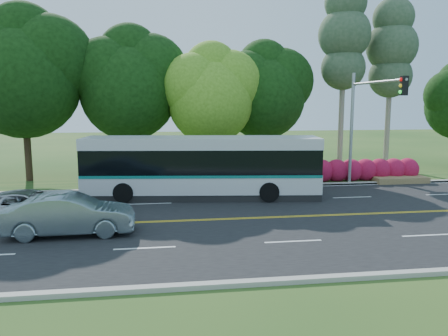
{
  "coord_description": "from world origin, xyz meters",
  "views": [
    {
      "loc": [
        -5.28,
        -18.78,
        5.19
      ],
      "look_at": [
        -2.35,
        2.0,
        2.03
      ],
      "focal_mm": 35.0,
      "sensor_mm": 36.0,
      "label": 1
    }
  ],
  "objects": [
    {
      "name": "ground",
      "position": [
        0.0,
        0.0,
        0.0
      ],
      "size": [
        120.0,
        120.0,
        0.0
      ],
      "primitive_type": "plane",
      "color": "#244B19",
      "rests_on": "ground"
    },
    {
      "name": "road",
      "position": [
        0.0,
        0.0,
        0.01
      ],
      "size": [
        60.0,
        14.0,
        0.02
      ],
      "primitive_type": "cube",
      "color": "black",
      "rests_on": "ground"
    },
    {
      "name": "curb_north",
      "position": [
        0.0,
        7.15,
        0.07
      ],
      "size": [
        60.0,
        0.3,
        0.15
      ],
      "primitive_type": "cube",
      "color": "#AAA59A",
      "rests_on": "ground"
    },
    {
      "name": "curb_south",
      "position": [
        0.0,
        -7.15,
        0.07
      ],
      "size": [
        60.0,
        0.3,
        0.15
      ],
      "primitive_type": "cube",
      "color": "#AAA59A",
      "rests_on": "ground"
    },
    {
      "name": "grass_verge",
      "position": [
        0.0,
        9.0,
        0.05
      ],
      "size": [
        60.0,
        4.0,
        0.1
      ],
      "primitive_type": "cube",
      "color": "#244B19",
      "rests_on": "ground"
    },
    {
      "name": "lane_markings",
      "position": [
        -0.09,
        0.0,
        0.02
      ],
      "size": [
        57.6,
        13.82,
        0.0
      ],
      "color": "gold",
      "rests_on": "road"
    },
    {
      "name": "tree_row",
      "position": [
        -5.15,
        12.13,
        6.73
      ],
      "size": [
        44.7,
        9.1,
        13.84
      ],
      "color": "#311E15",
      "rests_on": "ground"
    },
    {
      "name": "bougainvillea_hedge",
      "position": [
        7.18,
        8.15,
        0.72
      ],
      "size": [
        9.5,
        2.25,
        1.5
      ],
      "color": "maroon",
      "rests_on": "ground"
    },
    {
      "name": "traffic_signal",
      "position": [
        6.49,
        5.4,
        4.67
      ],
      "size": [
        0.42,
        6.1,
        7.0
      ],
      "color": "#999BA1",
      "rests_on": "ground"
    },
    {
      "name": "transit_bus",
      "position": [
        -3.2,
        4.7,
        1.66
      ],
      "size": [
        12.89,
        4.24,
        3.31
      ],
      "rotation": [
        0.0,
        0.0,
        -0.12
      ],
      "color": "silver",
      "rests_on": "road"
    },
    {
      "name": "sedan",
      "position": [
        -8.95,
        -1.46,
        0.84
      ],
      "size": [
        4.99,
        1.84,
        1.63
      ],
      "primitive_type": "imported",
      "rotation": [
        0.0,
        0.0,
        1.59
      ],
      "color": "slate",
      "rests_on": "road"
    },
    {
      "name": "suv",
      "position": [
        -10.95,
        0.5,
        0.73
      ],
      "size": [
        5.36,
        2.93,
        1.42
      ],
      "primitive_type": "imported",
      "rotation": [
        0.0,
        0.0,
        1.46
      ],
      "color": "#AFB0B3",
      "rests_on": "road"
    }
  ]
}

